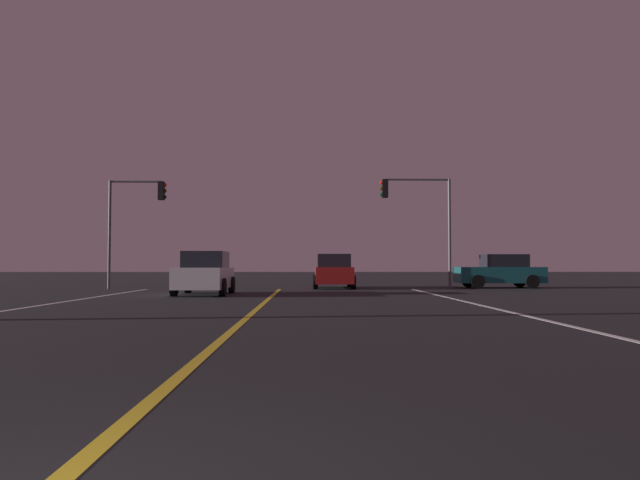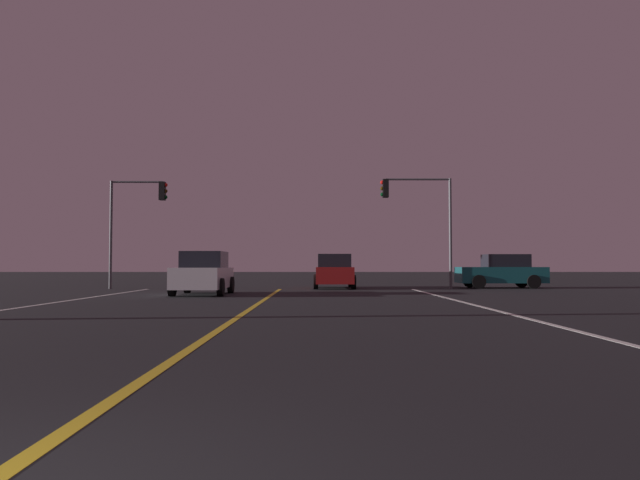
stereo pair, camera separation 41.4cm
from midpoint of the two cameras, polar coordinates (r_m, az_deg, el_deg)
lane_edge_right at (r=14.00m, az=19.07°, el=-6.96°), size 0.16×33.17×0.01m
lane_center_divider at (r=13.24m, az=-7.91°, el=-7.33°), size 0.16×33.17×0.01m
car_ahead_far at (r=30.83m, az=0.86°, el=-2.96°), size 2.02×4.30×1.70m
car_crossing_side at (r=32.56m, az=15.98°, el=-2.83°), size 4.30×2.02×1.70m
car_oncoming at (r=24.71m, az=-11.06°, el=-3.07°), size 2.02×4.30×1.70m
traffic_light_near_right at (r=30.75m, az=8.47°, el=3.10°), size 3.51×0.36×5.43m
traffic_light_near_left at (r=31.49m, az=-16.91°, el=2.81°), size 2.83×0.36×5.29m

